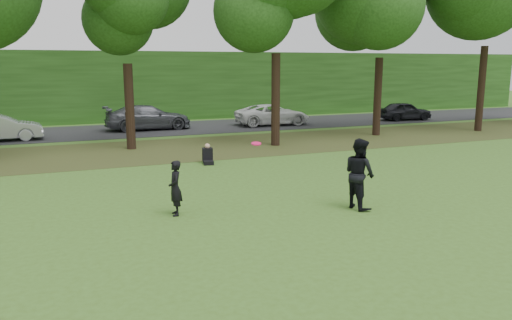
% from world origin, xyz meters
% --- Properties ---
extents(ground, '(120.00, 120.00, 0.00)m').
position_xyz_m(ground, '(0.00, 0.00, 0.00)').
color(ground, '#39581B').
rests_on(ground, ground).
extents(leaf_litter, '(60.00, 7.00, 0.01)m').
position_xyz_m(leaf_litter, '(0.00, 13.00, 0.01)').
color(leaf_litter, '#3F2F16').
rests_on(leaf_litter, ground).
extents(street, '(70.00, 7.00, 0.02)m').
position_xyz_m(street, '(0.00, 21.00, 0.01)').
color(street, black).
rests_on(street, ground).
extents(far_hedge, '(70.00, 3.00, 5.00)m').
position_xyz_m(far_hedge, '(0.00, 27.00, 2.50)').
color(far_hedge, '#1D3F12').
rests_on(far_hedge, ground).
extents(player_left, '(0.42, 0.59, 1.52)m').
position_xyz_m(player_left, '(-3.46, 2.38, 0.76)').
color(player_left, black).
rests_on(player_left, ground).
extents(player_right, '(0.86, 1.06, 2.03)m').
position_xyz_m(player_right, '(1.59, 1.08, 1.02)').
color(player_right, black).
rests_on(player_right, ground).
extents(parked_cars, '(37.41, 3.89, 1.54)m').
position_xyz_m(parked_cars, '(0.32, 20.09, 0.74)').
color(parked_cars, black).
rests_on(parked_cars, street).
extents(frisbee, '(0.29, 0.29, 0.08)m').
position_xyz_m(frisbee, '(-1.36, 1.65, 1.98)').
color(frisbee, '#F31460').
rests_on(frisbee, ground).
extents(seated_person, '(0.53, 0.79, 0.83)m').
position_xyz_m(seated_person, '(-0.56, 9.05, 0.31)').
color(seated_person, black).
rests_on(seated_person, ground).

